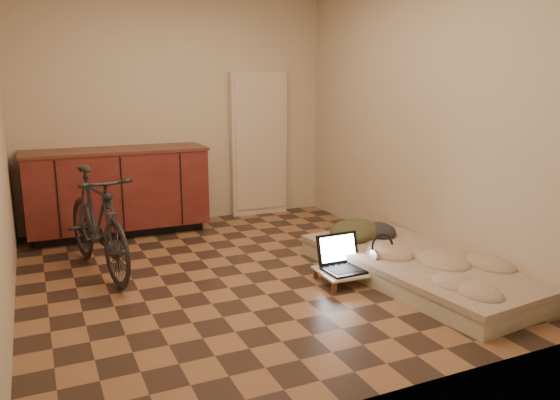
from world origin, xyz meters
name	(u,v)px	position (x,y,z in m)	size (l,w,h in m)	color
room_shell	(241,119)	(0.00, 0.00, 1.30)	(3.50, 4.00, 2.60)	brown
cabinets	(118,191)	(-0.75, 1.70, 0.47)	(1.84, 0.62, 0.91)	black
appliance_panel	(258,144)	(0.95, 1.94, 0.85)	(0.70, 0.10, 1.70)	beige
bicycle	(97,217)	(-1.09, 0.54, 0.49)	(0.45, 1.51, 0.98)	black
futon	(421,268)	(1.30, -0.71, 0.09)	(1.21, 2.19, 0.18)	#B0A98D
clothing_pile	(362,224)	(1.21, 0.05, 0.29)	(0.54, 0.45, 0.22)	#353720
headphones	(382,246)	(1.02, -0.55, 0.27)	(0.26, 0.24, 0.17)	black
lap_desk	(354,270)	(0.77, -0.52, 0.09)	(0.62, 0.42, 0.10)	brown
laptop	(345,262)	(0.70, -0.49, 0.15)	(0.39, 0.35, 0.26)	black
mouse	(378,266)	(0.96, -0.58, 0.12)	(0.06, 0.10, 0.04)	white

